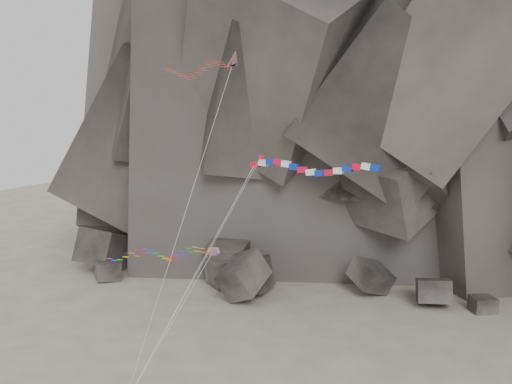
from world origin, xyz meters
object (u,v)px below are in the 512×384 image
at_px(parafoil_kite, 156,254).
at_px(pennant_kite, 223,226).
at_px(delta_kite, 193,70).
at_px(banner_kite, 311,168).

distance_m(parafoil_kite, pennant_kite, 10.37).
bearing_deg(delta_kite, pennant_kite, -27.79).
distance_m(banner_kite, parafoil_kite, 18.95).
relative_size(delta_kite, pennant_kite, 1.43).
bearing_deg(parafoil_kite, pennant_kite, -0.10).
bearing_deg(delta_kite, banner_kite, 3.81).
bearing_deg(pennant_kite, banner_kite, 12.56).
distance_m(banner_kite, pennant_kite, 9.44).
bearing_deg(banner_kite, parafoil_kite, -176.94).
height_order(delta_kite, banner_kite, delta_kite).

